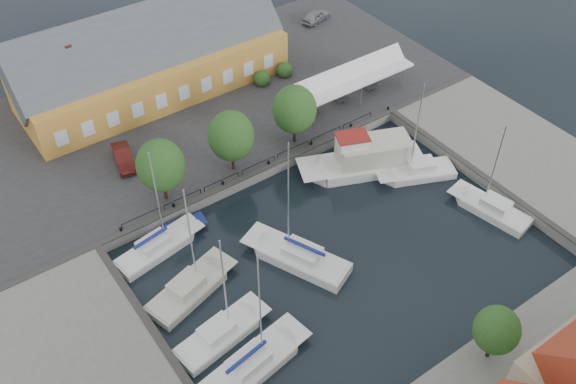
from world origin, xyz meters
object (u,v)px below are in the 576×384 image
at_px(tent_canopy, 351,78).
at_px(trawler, 367,160).
at_px(center_sailboat, 298,258).
at_px(east_boat_c, 491,210).
at_px(launch_nw, 182,229).
at_px(west_boat_c, 221,335).
at_px(warehouse, 145,62).
at_px(car_red, 124,158).
at_px(west_boat_a, 158,249).
at_px(car_silver, 316,16).
at_px(east_boat_a, 417,173).
at_px(west_boat_b, 190,290).
at_px(west_boat_d, 253,365).

bearing_deg(tent_canopy, trawler, -119.80).
bearing_deg(trawler, center_sailboat, -154.84).
xyz_separation_m(east_boat_c, launch_nw, (-23.48, 13.98, -0.17)).
distance_m(east_boat_c, west_boat_c, 26.51).
height_order(warehouse, launch_nw, warehouse).
relative_size(car_red, west_boat_a, 0.41).
distance_m(tent_canopy, center_sailboat, 22.78).
relative_size(car_silver, east_boat_a, 0.39).
relative_size(center_sailboat, west_boat_c, 1.20).
bearing_deg(trawler, launch_nw, 170.63).
distance_m(car_silver, car_red, 33.38).
xyz_separation_m(car_red, west_boat_b, (-2.04, -16.23, -1.47)).
xyz_separation_m(center_sailboat, west_boat_a, (-8.89, 7.72, -0.09)).
relative_size(center_sailboat, west_boat_b, 1.16).
bearing_deg(warehouse, tent_canopy, -39.86).
xyz_separation_m(east_boat_a, east_boat_c, (1.90, -7.47, -0.00)).
relative_size(tent_canopy, east_boat_c, 1.43).
bearing_deg(center_sailboat, west_boat_b, 165.07).
bearing_deg(warehouse, car_red, -127.05).
relative_size(east_boat_c, west_boat_c, 0.93).
height_order(center_sailboat, west_boat_d, center_sailboat).
bearing_deg(warehouse, car_silver, 4.06).
relative_size(warehouse, west_boat_c, 2.69).
bearing_deg(west_boat_c, west_boat_a, 89.31).
bearing_deg(west_boat_b, east_boat_c, -16.16).
distance_m(tent_canopy, trawler, 10.49).
distance_m(tent_canopy, west_boat_c, 31.57).
relative_size(trawler, west_boat_c, 1.19).
height_order(trawler, east_boat_a, east_boat_a).
xyz_separation_m(center_sailboat, launch_nw, (-6.12, 8.74, -0.27)).
relative_size(warehouse, east_boat_a, 2.61).
height_order(trawler, west_boat_c, west_boat_c).
bearing_deg(center_sailboat, east_boat_a, 8.21).
relative_size(warehouse, center_sailboat, 2.24).
bearing_deg(west_boat_c, warehouse, 72.74).
height_order(car_red, west_boat_d, west_boat_d).
xyz_separation_m(warehouse, tent_canopy, (16.60, -13.86, -0.74)).
xyz_separation_m(center_sailboat, trawler, (12.19, 5.72, 0.65)).
relative_size(warehouse, west_boat_d, 2.39).
relative_size(trawler, west_boat_b, 1.14).
distance_m(warehouse, tent_canopy, 21.63).
distance_m(east_boat_a, east_boat_c, 7.70).
distance_m(center_sailboat, west_boat_c, 9.41).
height_order(warehouse, west_boat_c, warehouse).
height_order(warehouse, trawler, warehouse).
relative_size(center_sailboat, launch_nw, 2.95).
xyz_separation_m(car_silver, east_boat_c, (-7.20, -35.32, -1.46)).
xyz_separation_m(car_silver, west_boat_c, (-33.59, -32.76, -1.46)).
relative_size(car_silver, car_red, 0.94).
bearing_deg(launch_nw, tent_canopy, 13.91).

